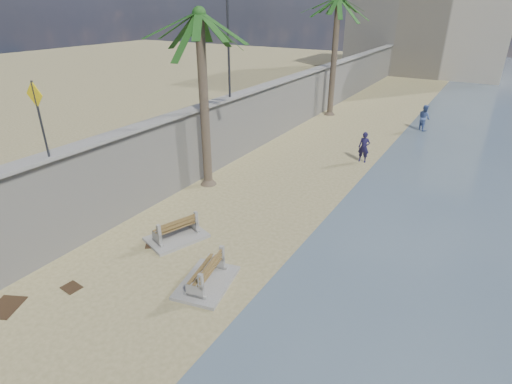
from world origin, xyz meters
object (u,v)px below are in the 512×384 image
at_px(bench_far, 206,274).
at_px(palm_mid, 199,17).
at_px(person_a, 364,145).
at_px(person_b, 424,116).
at_px(palm_back, 339,0).
at_px(bench_near, 176,230).

distance_m(bench_far, palm_mid, 10.62).
height_order(person_a, person_b, person_b).
distance_m(bench_far, person_a, 13.25).
bearing_deg(person_a, palm_mid, -132.11).
distance_m(palm_back, person_a, 12.80).
xyz_separation_m(bench_near, palm_mid, (-2.03, 4.69, 7.20)).
bearing_deg(palm_back, person_a, -58.58).
bearing_deg(bench_far, bench_near, 148.95).
bearing_deg(palm_back, bench_near, -84.67).
relative_size(palm_mid, person_b, 4.36).
xyz_separation_m(palm_back, person_b, (7.18, -0.71, -7.31)).
xyz_separation_m(person_a, person_b, (1.71, 8.25, 0.01)).
bearing_deg(person_b, bench_near, 119.51).
distance_m(palm_back, person_b, 10.27).
xyz_separation_m(bench_near, person_b, (5.26, 19.88, 0.60)).
relative_size(bench_near, person_a, 1.28).
height_order(bench_near, palm_back, palm_back).
relative_size(palm_mid, person_a, 4.41).
height_order(bench_near, person_b, person_b).
relative_size(bench_near, palm_back, 0.27).
bearing_deg(palm_back, person_b, -5.63).
height_order(palm_mid, palm_back, palm_back).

